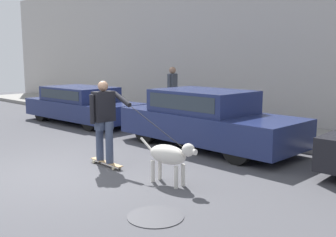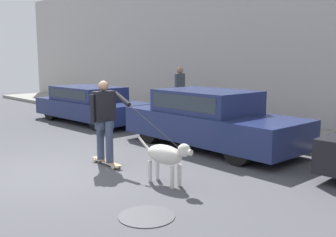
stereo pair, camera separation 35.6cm
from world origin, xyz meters
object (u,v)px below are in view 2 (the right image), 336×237
at_px(skateboarder, 105,118).
at_px(pedestrian_with_bag, 180,89).
at_px(fire_hydrant, 159,116).
at_px(dog, 166,155).
at_px(parked_car_1, 210,120).
at_px(parked_car_0, 90,104).

bearing_deg(skateboarder, pedestrian_with_bag, 122.07).
relative_size(pedestrian_with_bag, fire_hydrant, 2.24).
bearing_deg(dog, fire_hydrant, 137.00).
xyz_separation_m(dog, fire_hydrant, (-3.97, 3.42, -0.11)).
bearing_deg(fire_hydrant, pedestrian_with_bag, 110.73).
bearing_deg(skateboarder, fire_hydrant, 125.33).
bearing_deg(dog, parked_car_1, 113.91).
bearing_deg(pedestrian_with_bag, skateboarder, 105.33).
distance_m(dog, skateboarder, 1.81).
xyz_separation_m(skateboarder, pedestrian_with_bag, (-2.77, 4.91, 0.13)).
bearing_deg(skateboarder, parked_car_1, 83.83).
bearing_deg(parked_car_1, pedestrian_with_bag, 147.74).
xyz_separation_m(parked_car_1, pedestrian_with_bag, (-3.20, 2.17, 0.43)).
bearing_deg(parked_car_1, fire_hydrant, 166.56).
xyz_separation_m(parked_car_0, dog, (6.58, -2.69, -0.08)).
xyz_separation_m(parked_car_0, pedestrian_with_bag, (2.06, 2.18, 0.50)).
xyz_separation_m(parked_car_1, skateboarder, (-0.42, -2.74, 0.30)).
distance_m(parked_car_1, pedestrian_with_bag, 3.89).
bearing_deg(parked_car_0, parked_car_1, -1.45).
height_order(parked_car_1, dog, parked_car_1).
distance_m(parked_car_0, skateboarder, 5.56).
distance_m(dog, pedestrian_with_bag, 6.67).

